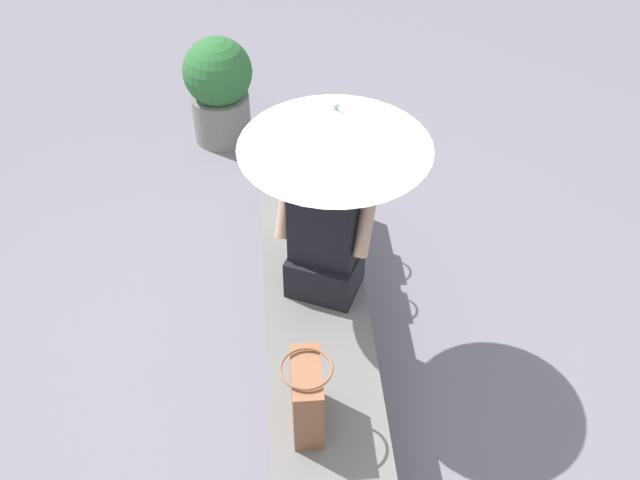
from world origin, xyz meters
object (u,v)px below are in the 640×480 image
Objects in this scene: handbag_black at (310,157)px; planter_far at (219,87)px; parasol at (335,128)px; tote_bag_canvas at (307,395)px; shoulder_bag_spare at (310,189)px; person_seated at (325,230)px.

handbag_black is 1.32m from planter_far.
planter_far is at bearing 25.89° from handbag_black.
parasol is 2.30m from planter_far.
tote_bag_canvas is 1.40m from shoulder_bag_spare.
handbag_black is at bearing 4.48° from parasol.
parasol is at bearing -175.52° from handbag_black.
person_seated is at bearing -176.76° from shoulder_bag_spare.
parasol reaches higher than shoulder_bag_spare.
shoulder_bag_spare is at bearing -4.51° from tote_bag_canvas.
handbag_black is (0.82, 0.06, -0.74)m from parasol.
person_seated is 0.63m from shoulder_bag_spare.
shoulder_bag_spare is 1.59m from planter_far.
tote_bag_canvas is 0.46× the size of planter_far.
planter_far is at bearing 15.73° from person_seated.
planter_far is at bearing 8.68° from tote_bag_canvas.
person_seated is 0.54m from parasol.
handbag_black is 0.97× the size of tote_bag_canvas.
handbag_black is at bearing -4.32° from tote_bag_canvas.
shoulder_bag_spare is (0.59, 0.03, -0.21)m from person_seated.
person_seated reaches higher than planter_far.
handbag_black is at bearing -154.11° from planter_far.
tote_bag_canvas is at bearing 167.65° from parasol.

